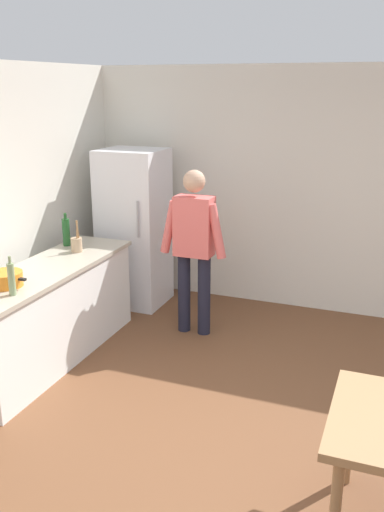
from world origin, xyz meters
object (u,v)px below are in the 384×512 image
(refrigerator, at_px, (134,228))
(cooking_pot, at_px, (6,279))
(bottle_vinegar_tall, at_px, (11,279))
(person, at_px, (194,242))
(bottle_wine_green, at_px, (66,232))
(utensil_jar, at_px, (77,244))

(refrigerator, bearing_deg, cooking_pot, -93.16)
(cooking_pot, xyz_separation_m, bottle_vinegar_tall, (0.18, -0.15, 0.08))
(cooking_pot, bearing_deg, bottle_vinegar_tall, -38.53)
(person, relative_size, bottle_wine_green, 5.00)
(bottle_vinegar_tall, distance_m, bottle_wine_green, 1.41)
(person, relative_size, utensil_jar, 5.31)
(cooking_pot, relative_size, bottle_vinegar_tall, 1.25)
(cooking_pot, relative_size, bottle_wine_green, 1.18)
(bottle_vinegar_tall, xyz_separation_m, bottle_wine_green, (-0.39, 1.35, 0.01))
(refrigerator, xyz_separation_m, cooking_pot, (-0.12, -2.09, 0.06))
(person, xyz_separation_m, bottle_vinegar_tall, (-0.88, -1.69, 0.06))
(refrigerator, xyz_separation_m, bottle_vinegar_tall, (0.07, -2.24, 0.14))
(cooking_pot, height_order, utensil_jar, utensil_jar)
(person, xyz_separation_m, cooking_pot, (-1.07, -1.54, -0.02))
(refrigerator, height_order, person, refrigerator)
(utensil_jar, relative_size, bottle_wine_green, 0.94)
(person, xyz_separation_m, utensil_jar, (-1.05, -0.49, 0.00))
(utensil_jar, bearing_deg, refrigerator, 84.28)
(utensil_jar, height_order, bottle_wine_green, bottle_wine_green)
(utensil_jar, distance_m, bottle_vinegar_tall, 1.21)
(person, distance_m, cooking_pot, 1.87)
(refrigerator, relative_size, person, 1.06)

